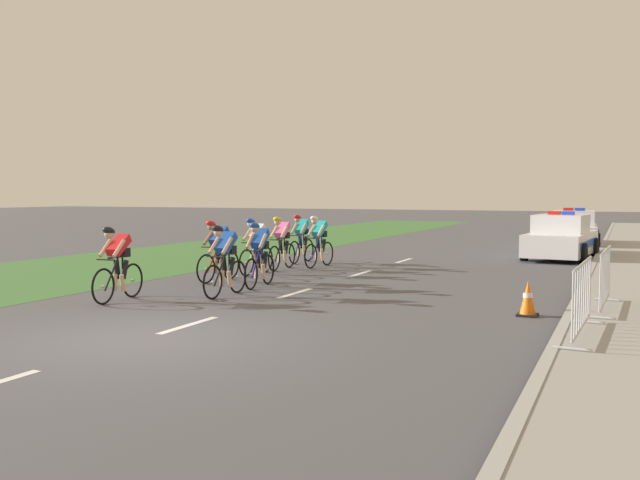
{
  "coord_description": "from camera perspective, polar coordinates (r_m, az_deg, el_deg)",
  "views": [
    {
      "loc": [
        6.59,
        -8.24,
        2.19
      ],
      "look_at": [
        0.08,
        6.25,
        1.1
      ],
      "focal_mm": 38.41,
      "sensor_mm": 36.0,
      "label": 1
    }
  ],
  "objects": [
    {
      "name": "lane_markings_centre",
      "position": [
        15.05,
        -2.07,
        -4.44
      ],
      "size": [
        0.14,
        17.6,
        0.01
      ],
      "color": "white",
      "rests_on": "ground"
    },
    {
      "name": "cyclist_lead",
      "position": [
        14.43,
        -16.53,
        -1.82
      ],
      "size": [
        0.45,
        1.72,
        1.56
      ],
      "color": "black",
      "rests_on": "ground"
    },
    {
      "name": "kerb_edge",
      "position": [
        22.36,
        21.89,
        -1.82
      ],
      "size": [
        0.16,
        60.0,
        0.13
      ],
      "primitive_type": "cube",
      "color": "#9E9E99",
      "rests_on": "ground"
    },
    {
      "name": "ground_plane",
      "position": [
        10.78,
        -14.28,
        -7.91
      ],
      "size": [
        160.0,
        160.0,
        0.0
      ],
      "primitive_type": "plane",
      "color": "#4C4C51"
    },
    {
      "name": "cyclist_fourth",
      "position": [
        17.1,
        -8.51,
        -0.83
      ],
      "size": [
        0.44,
        1.72,
        1.56
      ],
      "color": "black",
      "rests_on": "ground"
    },
    {
      "name": "cyclist_fifth",
      "position": [
        18.47,
        -5.37,
        -0.46
      ],
      "size": [
        0.42,
        1.72,
        1.56
      ],
      "color": "black",
      "rests_on": "ground"
    },
    {
      "name": "crowd_barrier_middle",
      "position": [
        13.22,
        22.66,
        -3.09
      ],
      "size": [
        0.58,
        2.32,
        1.07
      ],
      "color": "#B7BABF",
      "rests_on": "sidewalk_slab"
    },
    {
      "name": "police_car_second",
      "position": [
        30.08,
        20.38,
        0.79
      ],
      "size": [
        2.17,
        4.48,
        1.59
      ],
      "color": "silver",
      "rests_on": "ground"
    },
    {
      "name": "traffic_cone_near",
      "position": [
        12.77,
        16.93,
        -4.7
      ],
      "size": [
        0.36,
        0.36,
        0.64
      ],
      "color": "black",
      "rests_on": "ground"
    },
    {
      "name": "crowd_barrier_front",
      "position": [
        10.66,
        21.0,
        -4.66
      ],
      "size": [
        0.6,
        2.32,
        1.07
      ],
      "color": "#B7BABF",
      "rests_on": "sidewalk_slab"
    },
    {
      "name": "grass_verge",
      "position": [
        26.59,
        -8.68,
        -0.84
      ],
      "size": [
        7.0,
        60.0,
        0.01
      ],
      "primitive_type": "cube",
      "color": "#3D7033",
      "rests_on": "ground"
    },
    {
      "name": "cyclist_seventh",
      "position": [
        21.51,
        -1.58,
        0.18
      ],
      "size": [
        0.42,
        1.72,
        1.56
      ],
      "color": "black",
      "rests_on": "ground"
    },
    {
      "name": "police_car_nearest",
      "position": [
        24.28,
        19.45,
        0.13
      ],
      "size": [
        2.29,
        4.54,
        1.59
      ],
      "color": "white",
      "rests_on": "ground"
    },
    {
      "name": "cyclist_second",
      "position": [
        14.61,
        -7.94,
        -1.63
      ],
      "size": [
        0.42,
        1.72,
        1.56
      ],
      "color": "black",
      "rests_on": "ground"
    },
    {
      "name": "cyclist_sixth",
      "position": [
        19.59,
        -3.22,
        -0.19
      ],
      "size": [
        0.42,
        1.72,
        1.56
      ],
      "color": "black",
      "rests_on": "ground"
    },
    {
      "name": "cyclist_eighth",
      "position": [
        20.24,
        -0.1,
        -0.06
      ],
      "size": [
        0.44,
        1.72,
        1.56
      ],
      "color": "black",
      "rests_on": "ground"
    },
    {
      "name": "cyclist_third",
      "position": [
        15.94,
        -5.08,
        -1.14
      ],
      "size": [
        0.45,
        1.72,
        1.56
      ],
      "color": "black",
      "rests_on": "ground"
    }
  ]
}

